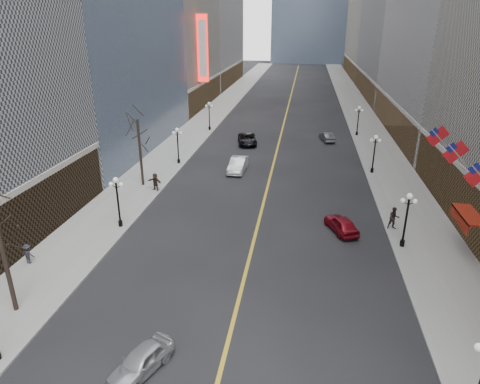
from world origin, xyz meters
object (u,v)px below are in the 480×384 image
(streetlamp_east_2, at_px, (375,150))
(car_nb_near, at_px, (141,361))
(streetlamp_west_2, at_px, (178,142))
(streetlamp_east_3, at_px, (358,118))
(car_nb_far, at_px, (247,139))
(car_sb_mid, at_px, (341,224))
(car_nb_mid, at_px, (238,165))
(streetlamp_west_3, at_px, (209,113))
(streetlamp_east_1, at_px, (407,214))
(car_sb_far, at_px, (327,137))
(streetlamp_west_1, at_px, (117,197))

(streetlamp_east_2, distance_m, car_nb_near, 37.12)
(streetlamp_east_2, xyz_separation_m, streetlamp_west_2, (-23.60, 0.00, 0.00))
(streetlamp_east_2, relative_size, streetlamp_east_3, 1.00)
(streetlamp_west_2, bearing_deg, car_nb_near, -76.90)
(streetlamp_west_2, distance_m, car_nb_far, 13.00)
(streetlamp_east_3, distance_m, car_nb_near, 53.93)
(car_sb_mid, bearing_deg, car_nb_mid, -74.53)
(streetlamp_west_3, distance_m, car_sb_mid, 38.88)
(streetlamp_east_3, bearing_deg, car_nb_near, -107.05)
(streetlamp_east_2, relative_size, car_nb_far, 0.82)
(streetlamp_east_1, xyz_separation_m, streetlamp_east_2, (0.00, 18.00, 0.00))
(streetlamp_east_3, xyz_separation_m, streetlamp_west_3, (-23.60, 0.00, 0.00))
(streetlamp_east_3, relative_size, streetlamp_west_2, 1.00)
(streetlamp_east_2, height_order, car_nb_far, streetlamp_east_2)
(car_nb_near, bearing_deg, car_nb_far, 113.29)
(streetlamp_east_3, bearing_deg, car_nb_mid, -128.94)
(streetlamp_east_2, distance_m, car_sb_far, 15.01)
(streetlamp_east_2, relative_size, car_sb_mid, 1.09)
(car_nb_mid, bearing_deg, car_nb_near, -87.96)
(streetlamp_east_2, xyz_separation_m, streetlamp_east_3, (0.00, 18.00, 0.00))
(streetlamp_west_3, bearing_deg, streetlamp_west_1, -90.00)
(streetlamp_west_1, xyz_separation_m, streetlamp_west_3, (0.00, 36.00, 0.00))
(streetlamp_west_2, height_order, car_nb_near, streetlamp_west_2)
(streetlamp_west_1, bearing_deg, streetlamp_east_2, 37.33)
(car_sb_far, bearing_deg, streetlamp_east_2, 94.45)
(car_nb_near, height_order, car_nb_far, car_nb_far)
(car_nb_far, xyz_separation_m, car_sb_mid, (11.70, -26.43, -0.06))
(car_nb_near, bearing_deg, streetlamp_west_3, 121.22)
(car_nb_near, relative_size, car_nb_far, 0.72)
(car_nb_mid, xyz_separation_m, car_sb_far, (11.03, 15.61, -0.15))
(streetlamp_east_1, bearing_deg, streetlamp_west_3, 123.25)
(streetlamp_east_3, height_order, car_nb_near, streetlamp_east_3)
(streetlamp_west_2, relative_size, streetlamp_west_3, 1.00)
(streetlamp_west_3, height_order, car_nb_mid, streetlamp_west_3)
(streetlamp_west_2, xyz_separation_m, car_nb_mid, (7.80, -1.55, -2.07))
(streetlamp_east_1, distance_m, car_sb_far, 32.49)
(streetlamp_east_3, height_order, car_sb_far, streetlamp_east_3)
(streetlamp_west_3, height_order, car_sb_mid, streetlamp_west_3)
(streetlamp_west_1, distance_m, car_sb_far, 37.25)
(car_nb_mid, bearing_deg, streetlamp_east_2, 7.65)
(streetlamp_east_2, bearing_deg, car_nb_near, -115.24)
(streetlamp_west_1, xyz_separation_m, car_nb_near, (7.80, -15.51, -2.23))
(streetlamp_east_3, distance_m, car_sb_far, 6.57)
(car_nb_far, bearing_deg, car_sb_far, 5.64)
(car_nb_mid, bearing_deg, streetlamp_west_1, -113.34)
(car_nb_far, bearing_deg, streetlamp_east_2, -44.10)
(streetlamp_east_1, relative_size, car_sb_far, 1.10)
(streetlamp_west_3, xyz_separation_m, car_sb_mid, (18.97, -33.87, -2.20))
(streetlamp_east_2, height_order, streetlamp_west_1, same)
(streetlamp_west_3, bearing_deg, streetlamp_east_3, 0.00)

